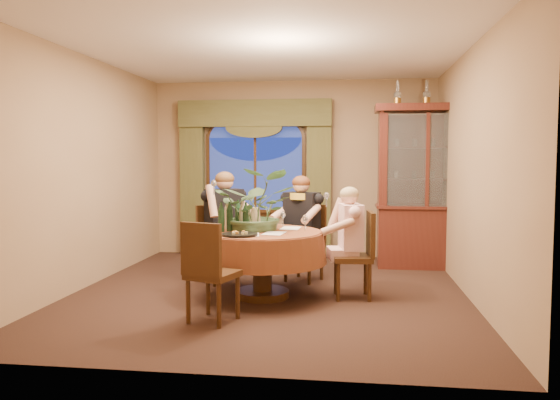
# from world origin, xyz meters

# --- Properties ---
(floor) EXTENTS (5.00, 5.00, 0.00)m
(floor) POSITION_xyz_m (0.00, 0.00, 0.00)
(floor) COLOR black
(floor) RESTS_ON ground
(wall_back) EXTENTS (4.50, 0.00, 4.50)m
(wall_back) POSITION_xyz_m (0.00, 2.50, 1.40)
(wall_back) COLOR #8F6F4D
(wall_back) RESTS_ON ground
(wall_right) EXTENTS (0.00, 5.00, 5.00)m
(wall_right) POSITION_xyz_m (2.25, 0.00, 1.40)
(wall_right) COLOR #8F6F4D
(wall_right) RESTS_ON ground
(ceiling) EXTENTS (5.00, 5.00, 0.00)m
(ceiling) POSITION_xyz_m (0.00, 0.00, 2.80)
(ceiling) COLOR white
(ceiling) RESTS_ON wall_back
(window) EXTENTS (1.62, 0.10, 1.32)m
(window) POSITION_xyz_m (-0.60, 2.43, 1.30)
(window) COLOR navy
(window) RESTS_ON wall_back
(arched_transom) EXTENTS (1.60, 0.06, 0.44)m
(arched_transom) POSITION_xyz_m (-0.60, 2.43, 2.08)
(arched_transom) COLOR navy
(arched_transom) RESTS_ON wall_back
(drapery_left) EXTENTS (0.38, 0.14, 2.32)m
(drapery_left) POSITION_xyz_m (-1.63, 2.38, 1.18)
(drapery_left) COLOR #40401D
(drapery_left) RESTS_ON floor
(drapery_right) EXTENTS (0.38, 0.14, 2.32)m
(drapery_right) POSITION_xyz_m (0.43, 2.38, 1.18)
(drapery_right) COLOR #40401D
(drapery_right) RESTS_ON floor
(swag_valance) EXTENTS (2.45, 0.16, 0.42)m
(swag_valance) POSITION_xyz_m (-0.60, 2.35, 2.28)
(swag_valance) COLOR #40401D
(swag_valance) RESTS_ON wall_back
(dining_table) EXTENTS (1.45, 1.45, 0.75)m
(dining_table) POSITION_xyz_m (-0.04, -0.25, 0.38)
(dining_table) COLOR maroon
(dining_table) RESTS_ON floor
(china_cabinet) EXTENTS (1.43, 0.57, 2.32)m
(china_cabinet) POSITION_xyz_m (1.98, 1.75, 1.16)
(china_cabinet) COLOR #3C1510
(china_cabinet) RESTS_ON floor
(oil_lamp_left) EXTENTS (0.11, 0.11, 0.34)m
(oil_lamp_left) POSITION_xyz_m (1.57, 1.75, 2.49)
(oil_lamp_left) COLOR #A5722D
(oil_lamp_left) RESTS_ON china_cabinet
(oil_lamp_center) EXTENTS (0.11, 0.11, 0.34)m
(oil_lamp_center) POSITION_xyz_m (1.98, 1.75, 2.49)
(oil_lamp_center) COLOR #A5722D
(oil_lamp_center) RESTS_ON china_cabinet
(oil_lamp_right) EXTENTS (0.11, 0.11, 0.34)m
(oil_lamp_right) POSITION_xyz_m (2.38, 1.75, 2.49)
(oil_lamp_right) COLOR #A5722D
(oil_lamp_right) RESTS_ON china_cabinet
(chair_right) EXTENTS (0.46, 0.46, 0.96)m
(chair_right) POSITION_xyz_m (0.96, -0.15, 0.48)
(chair_right) COLOR black
(chair_right) RESTS_ON floor
(chair_back_right) EXTENTS (0.55, 0.55, 0.96)m
(chair_back_right) POSITION_xyz_m (0.34, 0.65, 0.48)
(chair_back_right) COLOR black
(chair_back_right) RESTS_ON floor
(chair_back) EXTENTS (0.59, 0.59, 0.96)m
(chair_back) POSITION_xyz_m (-0.71, 0.43, 0.48)
(chair_back) COLOR black
(chair_back) RESTS_ON floor
(chair_front_left) EXTENTS (0.53, 0.53, 0.96)m
(chair_front_left) POSITION_xyz_m (-0.36, -1.22, 0.48)
(chair_front_left) COLOR black
(chair_front_left) RESTS_ON floor
(person_pink) EXTENTS (0.49, 0.52, 1.25)m
(person_pink) POSITION_xyz_m (0.94, -0.05, 0.62)
(person_pink) COLOR beige
(person_pink) RESTS_ON floor
(person_back) EXTENTS (0.68, 0.68, 1.40)m
(person_back) POSITION_xyz_m (-0.65, 0.47, 0.70)
(person_back) COLOR black
(person_back) RESTS_ON floor
(person_scarf) EXTENTS (0.61, 0.59, 1.35)m
(person_scarf) POSITION_xyz_m (0.31, 0.66, 0.67)
(person_scarf) COLOR black
(person_scarf) RESTS_ON floor
(stoneware_vase) EXTENTS (0.13, 0.13, 0.25)m
(stoneware_vase) POSITION_xyz_m (-0.14, -0.12, 0.88)
(stoneware_vase) COLOR tan
(stoneware_vase) RESTS_ON dining_table
(centerpiece_plant) EXTENTS (0.90, 1.00, 0.78)m
(centerpiece_plant) POSITION_xyz_m (-0.12, -0.13, 1.34)
(centerpiece_plant) COLOR #3A5633
(centerpiece_plant) RESTS_ON dining_table
(olive_bowl) EXTENTS (0.14, 0.14, 0.04)m
(olive_bowl) POSITION_xyz_m (-0.02, -0.28, 0.77)
(olive_bowl) COLOR #465830
(olive_bowl) RESTS_ON dining_table
(cheese_platter) EXTENTS (0.38, 0.38, 0.02)m
(cheese_platter) POSITION_xyz_m (-0.22, -0.65, 0.76)
(cheese_platter) COLOR black
(cheese_platter) RESTS_ON dining_table
(wine_bottle_0) EXTENTS (0.07, 0.07, 0.33)m
(wine_bottle_0) POSITION_xyz_m (-0.37, -0.01, 0.92)
(wine_bottle_0) COLOR black
(wine_bottle_0) RESTS_ON dining_table
(wine_bottle_1) EXTENTS (0.07, 0.07, 0.33)m
(wine_bottle_1) POSITION_xyz_m (-0.22, -0.32, 0.92)
(wine_bottle_1) COLOR black
(wine_bottle_1) RESTS_ON dining_table
(wine_bottle_2) EXTENTS (0.07, 0.07, 0.33)m
(wine_bottle_2) POSITION_xyz_m (-0.47, -0.11, 0.92)
(wine_bottle_2) COLOR tan
(wine_bottle_2) RESTS_ON dining_table
(wine_bottle_3) EXTENTS (0.07, 0.07, 0.33)m
(wine_bottle_3) POSITION_xyz_m (-0.27, -0.22, 0.92)
(wine_bottle_3) COLOR tan
(wine_bottle_3) RESTS_ON dining_table
(wine_bottle_4) EXTENTS (0.07, 0.07, 0.33)m
(wine_bottle_4) POSITION_xyz_m (-0.40, -0.30, 0.92)
(wine_bottle_4) COLOR black
(wine_bottle_4) RESTS_ON dining_table
(wine_bottle_5) EXTENTS (0.07, 0.07, 0.33)m
(wine_bottle_5) POSITION_xyz_m (-0.48, -0.37, 0.92)
(wine_bottle_5) COLOR black
(wine_bottle_5) RESTS_ON dining_table
(tasting_paper_0) EXTENTS (0.24, 0.32, 0.00)m
(tasting_paper_0) POSITION_xyz_m (0.12, -0.45, 0.75)
(tasting_paper_0) COLOR white
(tasting_paper_0) RESTS_ON dining_table
(tasting_paper_1) EXTENTS (0.23, 0.31, 0.00)m
(tasting_paper_1) POSITION_xyz_m (0.24, 0.01, 0.75)
(tasting_paper_1) COLOR white
(tasting_paper_1) RESTS_ON dining_table
(tasting_paper_2) EXTENTS (0.26, 0.33, 0.00)m
(tasting_paper_2) POSITION_xyz_m (-0.13, -0.58, 0.75)
(tasting_paper_2) COLOR white
(tasting_paper_2) RESTS_ON dining_table
(wine_glass_person_pink) EXTENTS (0.07, 0.07, 0.18)m
(wine_glass_person_pink) POSITION_xyz_m (0.43, -0.15, 0.84)
(wine_glass_person_pink) COLOR silver
(wine_glass_person_pink) RESTS_ON dining_table
(wine_glass_person_back) EXTENTS (0.07, 0.07, 0.18)m
(wine_glass_person_back) POSITION_xyz_m (-0.35, 0.12, 0.84)
(wine_glass_person_back) COLOR silver
(wine_glass_person_back) RESTS_ON dining_table
(wine_glass_person_scarf) EXTENTS (0.07, 0.07, 0.18)m
(wine_glass_person_scarf) POSITION_xyz_m (0.13, 0.20, 0.84)
(wine_glass_person_scarf) COLOR silver
(wine_glass_person_scarf) RESTS_ON dining_table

